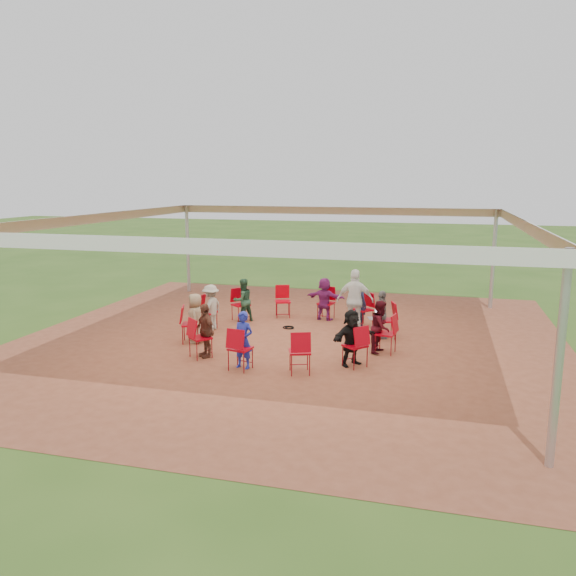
% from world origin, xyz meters
% --- Properties ---
extents(ground, '(80.00, 80.00, 0.00)m').
position_xyz_m(ground, '(0.00, 0.00, 0.00)').
color(ground, '#34561B').
rests_on(ground, ground).
extents(dirt_patch, '(13.00, 13.00, 0.00)m').
position_xyz_m(dirt_patch, '(0.00, 0.00, 0.01)').
color(dirt_patch, brown).
rests_on(dirt_patch, ground).
extents(tent, '(10.33, 10.33, 3.00)m').
position_xyz_m(tent, '(0.00, 0.00, 2.37)').
color(tent, '#B2B2B7').
rests_on(tent, ground).
extents(chair_0, '(0.56, 0.54, 0.90)m').
position_xyz_m(chair_0, '(2.24, 0.80, 0.45)').
color(chair_0, '#B5000F').
rests_on(chair_0, ground).
extents(chair_1, '(0.60, 0.61, 0.90)m').
position_xyz_m(chair_1, '(1.54, 1.82, 0.45)').
color(chair_1, '#B5000F').
rests_on(chair_1, ground).
extents(chair_2, '(0.49, 0.51, 0.90)m').
position_xyz_m(chair_2, '(0.42, 2.34, 0.45)').
color(chair_2, '#B5000F').
rests_on(chair_2, ground).
extents(chair_3, '(0.54, 0.56, 0.90)m').
position_xyz_m(chair_3, '(-0.80, 2.24, 0.45)').
color(chair_3, '#B5000F').
rests_on(chair_3, ground).
extents(chair_4, '(0.61, 0.60, 0.90)m').
position_xyz_m(chair_4, '(-1.82, 1.54, 0.45)').
color(chair_4, '#B5000F').
rests_on(chair_4, ground).
extents(chair_5, '(0.51, 0.49, 0.90)m').
position_xyz_m(chair_5, '(-2.34, 0.42, 0.45)').
color(chair_5, '#B5000F').
rests_on(chair_5, ground).
extents(chair_6, '(0.56, 0.54, 0.90)m').
position_xyz_m(chair_6, '(-2.24, -0.80, 0.45)').
color(chair_6, '#B5000F').
rests_on(chair_6, ground).
extents(chair_7, '(0.60, 0.61, 0.90)m').
position_xyz_m(chair_7, '(-1.54, -1.82, 0.45)').
color(chair_7, '#B5000F').
rests_on(chair_7, ground).
extents(chair_8, '(0.49, 0.51, 0.90)m').
position_xyz_m(chair_8, '(-0.42, -2.34, 0.45)').
color(chair_8, '#B5000F').
rests_on(chair_8, ground).
extents(chair_9, '(0.54, 0.56, 0.90)m').
position_xyz_m(chair_9, '(0.80, -2.24, 0.45)').
color(chair_9, '#B5000F').
rests_on(chair_9, ground).
extents(chair_10, '(0.61, 0.60, 0.90)m').
position_xyz_m(chair_10, '(1.82, -1.54, 0.45)').
color(chair_10, '#B5000F').
rests_on(chair_10, ground).
extents(chair_11, '(0.51, 0.49, 0.90)m').
position_xyz_m(chair_11, '(2.34, -0.42, 0.45)').
color(chair_11, '#B5000F').
rests_on(chair_11, ground).
extents(person_seated_0, '(0.57, 0.78, 1.19)m').
position_xyz_m(person_seated_0, '(2.13, 0.76, 0.60)').
color(person_seated_0, slate).
rests_on(person_seated_0, ground).
extents(person_seated_1, '(0.52, 0.50, 1.19)m').
position_xyz_m(person_seated_1, '(1.46, 1.73, 0.60)').
color(person_seated_1, '#1E2343').
rests_on(person_seated_1, ground).
extents(person_seated_2, '(1.16, 0.60, 1.19)m').
position_xyz_m(person_seated_2, '(0.40, 2.23, 0.60)').
color(person_seated_2, '#7F206C').
rests_on(person_seated_2, ground).
extents(person_seated_3, '(0.63, 0.66, 1.19)m').
position_xyz_m(person_seated_3, '(-1.73, 1.46, 0.60)').
color(person_seated_3, '#254C33').
rests_on(person_seated_3, ground).
extents(person_seated_4, '(0.51, 0.83, 1.19)m').
position_xyz_m(person_seated_4, '(-2.23, 0.40, 0.60)').
color(person_seated_4, '#A39F8F').
rests_on(person_seated_4, ground).
extents(person_seated_5, '(0.50, 0.66, 1.19)m').
position_xyz_m(person_seated_5, '(-2.13, -0.76, 0.60)').
color(person_seated_5, '#937B5B').
rests_on(person_seated_5, ground).
extents(person_seated_6, '(0.77, 0.73, 1.19)m').
position_xyz_m(person_seated_6, '(-1.46, -1.73, 0.60)').
color(person_seated_6, brown).
rests_on(person_seated_6, ground).
extents(person_seated_7, '(0.48, 0.36, 1.19)m').
position_xyz_m(person_seated_7, '(-0.40, -2.23, 0.60)').
color(person_seated_7, '#1E29A1').
rests_on(person_seated_7, ground).
extents(person_seated_8, '(1.03, 1.11, 1.19)m').
position_xyz_m(person_seated_8, '(1.73, -1.46, 0.60)').
color(person_seated_8, black).
rests_on(person_seated_8, ground).
extents(person_seated_9, '(0.43, 0.63, 1.19)m').
position_xyz_m(person_seated_9, '(2.23, -0.40, 0.60)').
color(person_seated_9, '#400912').
rests_on(person_seated_9, ground).
extents(standing_person, '(0.95, 0.50, 1.62)m').
position_xyz_m(standing_person, '(1.40, 1.26, 0.81)').
color(standing_person, white).
rests_on(standing_person, ground).
extents(cable_coil, '(0.40, 0.40, 0.03)m').
position_xyz_m(cable_coil, '(-0.32, 1.09, 0.02)').
color(cable_coil, black).
rests_on(cable_coil, ground).
extents(laptop, '(0.34, 0.38, 0.22)m').
position_xyz_m(laptop, '(1.97, 0.71, 0.57)').
color(laptop, '#B7B7BC').
rests_on(laptop, ground).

